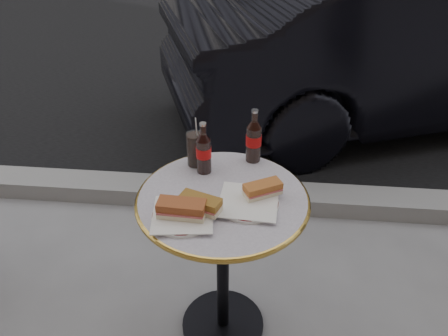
# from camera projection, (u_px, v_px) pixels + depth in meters

# --- Properties ---
(ground) EXTENTS (80.00, 80.00, 0.00)m
(ground) POSITION_uv_depth(u_px,v_px,m) (223.00, 326.00, 1.96)
(ground) COLOR gray
(ground) RESTS_ON ground
(asphalt_road) EXTENTS (40.00, 8.00, 0.00)m
(asphalt_road) POSITION_uv_depth(u_px,v_px,m) (258.00, 21.00, 6.09)
(asphalt_road) COLOR black
(asphalt_road) RESTS_ON ground
(curb) EXTENTS (40.00, 0.20, 0.12)m
(curb) POSITION_uv_depth(u_px,v_px,m) (237.00, 196.00, 2.67)
(curb) COLOR gray
(curb) RESTS_ON ground
(bistro_table) EXTENTS (0.62, 0.62, 0.73)m
(bistro_table) POSITION_uv_depth(u_px,v_px,m) (223.00, 269.00, 1.75)
(bistro_table) COLOR #BAB2C4
(bistro_table) RESTS_ON ground
(plate_left) EXTENTS (0.22, 0.22, 0.01)m
(plate_left) POSITION_uv_depth(u_px,v_px,m) (183.00, 216.00, 1.45)
(plate_left) COLOR white
(plate_left) RESTS_ON bistro_table
(plate_right) EXTENTS (0.26, 0.26, 0.01)m
(plate_right) POSITION_uv_depth(u_px,v_px,m) (248.00, 203.00, 1.51)
(plate_right) COLOR white
(plate_right) RESTS_ON bistro_table
(sandwich_left_a) EXTENTS (0.16, 0.08, 0.05)m
(sandwich_left_a) POSITION_uv_depth(u_px,v_px,m) (182.00, 210.00, 1.43)
(sandwich_left_a) COLOR #9A4B27
(sandwich_left_a) RESTS_ON plate_left
(sandwich_left_b) EXTENTS (0.15, 0.11, 0.05)m
(sandwich_left_b) POSITION_uv_depth(u_px,v_px,m) (200.00, 204.00, 1.45)
(sandwich_left_b) COLOR #8F6024
(sandwich_left_b) RESTS_ON plate_left
(sandwich_right) EXTENTS (0.15, 0.12, 0.05)m
(sandwich_right) POSITION_uv_depth(u_px,v_px,m) (263.00, 190.00, 1.52)
(sandwich_right) COLOR #AF612C
(sandwich_right) RESTS_ON plate_right
(cola_bottle_left) EXTENTS (0.06, 0.06, 0.21)m
(cola_bottle_left) POSITION_uv_depth(u_px,v_px,m) (204.00, 148.00, 1.62)
(cola_bottle_left) COLOR black
(cola_bottle_left) RESTS_ON bistro_table
(cola_bottle_right) EXTENTS (0.06, 0.06, 0.22)m
(cola_bottle_right) POSITION_uv_depth(u_px,v_px,m) (254.00, 136.00, 1.69)
(cola_bottle_right) COLOR black
(cola_bottle_right) RESTS_ON bistro_table
(cola_glass) EXTENTS (0.08, 0.08, 0.14)m
(cola_glass) POSITION_uv_depth(u_px,v_px,m) (195.00, 149.00, 1.68)
(cola_glass) COLOR black
(cola_glass) RESTS_ON bistro_table
(parked_car) EXTENTS (2.61, 4.08, 1.27)m
(parked_car) POSITION_uv_depth(u_px,v_px,m) (417.00, 39.00, 3.37)
(parked_car) COLOR black
(parked_car) RESTS_ON ground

